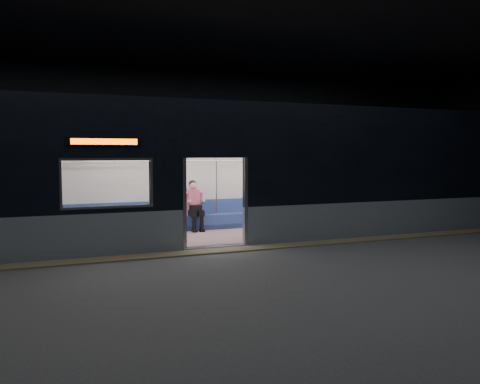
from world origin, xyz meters
TOP-DOWN VIEW (x-y plane):
  - station_floor at (0.00, 0.00)m, footprint 24.00×14.00m
  - station_envelope at (0.00, 0.00)m, footprint 24.00×14.00m
  - tactile_strip at (0.00, 0.55)m, footprint 22.80×0.50m
  - metro_car at (-0.00, 2.54)m, footprint 18.00×3.04m
  - passenger at (0.26, 3.55)m, footprint 0.45×0.72m
  - handbag at (0.24, 3.32)m, footprint 0.35×0.33m
  - transit_map at (5.00, 3.85)m, footprint 1.02×0.03m

SIDE VIEW (x-z plane):
  - station_floor at x=0.00m, z-range -0.01..0.00m
  - tactile_strip at x=0.00m, z-range 0.00..0.03m
  - handbag at x=0.24m, z-range 0.61..0.75m
  - passenger at x=0.26m, z-range 0.11..1.49m
  - transit_map at x=5.00m, z-range 1.15..1.81m
  - metro_car at x=0.00m, z-range 0.17..3.52m
  - station_envelope at x=0.00m, z-range 1.16..6.16m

